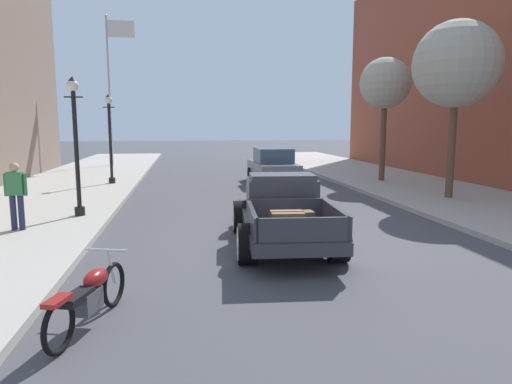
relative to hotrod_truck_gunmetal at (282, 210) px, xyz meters
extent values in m
plane|color=#47474C|center=(0.22, -0.02, -0.75)|extent=(140.00, 140.00, 0.00)
cube|color=#333338|center=(-0.02, -0.24, -0.21)|extent=(2.12, 5.02, 0.24)
cube|color=#333338|center=(0.01, 0.11, 0.31)|extent=(1.64, 1.21, 0.80)
cube|color=#333338|center=(0.01, 0.06, 0.77)|extent=(1.50, 1.04, 0.12)
cube|color=#3D4C5B|center=(0.05, 0.67, 0.47)|extent=(1.33, 0.14, 0.44)
cube|color=#333338|center=(0.11, 1.40, 0.17)|extent=(1.43, 1.59, 0.52)
cube|color=silver|center=(0.17, 2.20, 0.15)|extent=(0.69, 0.15, 0.47)
cube|color=#333338|center=(-0.12, -1.64, -0.07)|extent=(1.84, 2.22, 0.04)
cube|color=#333338|center=(-0.93, -1.58, 0.15)|extent=(0.24, 2.10, 0.44)
cube|color=#333338|center=(0.69, -1.70, 0.15)|extent=(0.24, 2.10, 0.44)
cube|color=#333338|center=(-0.20, -2.65, 0.15)|extent=(1.62, 0.20, 0.44)
cube|color=#333338|center=(-0.05, -0.63, 0.15)|extent=(1.62, 0.20, 0.44)
cylinder|color=black|center=(-0.81, 1.17, -0.35)|extent=(0.42, 0.82, 0.80)
cylinder|color=silver|center=(-0.99, 1.18, -0.35)|extent=(0.06, 0.66, 0.66)
cylinder|color=silver|center=(-1.00, 1.18, -0.35)|extent=(0.04, 0.24, 0.24)
cylinder|color=black|center=(0.98, 1.03, -0.35)|extent=(0.42, 0.82, 0.80)
cylinder|color=silver|center=(1.16, 1.02, -0.35)|extent=(0.06, 0.66, 0.66)
cylinder|color=silver|center=(1.17, 1.02, -0.35)|extent=(0.04, 0.24, 0.24)
cylinder|color=black|center=(-1.01, -1.52, -0.35)|extent=(0.42, 0.82, 0.80)
cylinder|color=silver|center=(-1.20, -1.51, -0.35)|extent=(0.06, 0.66, 0.66)
cylinder|color=silver|center=(-1.21, -1.51, -0.35)|extent=(0.04, 0.24, 0.24)
cylinder|color=black|center=(0.78, -1.65, -0.35)|extent=(0.42, 0.82, 0.80)
cylinder|color=silver|center=(0.96, -1.67, -0.35)|extent=(0.06, 0.66, 0.66)
cylinder|color=silver|center=(0.97, -1.67, -0.35)|extent=(0.04, 0.24, 0.24)
cube|color=brown|center=(-0.33, -1.97, 0.15)|extent=(0.63, 0.48, 0.40)
cube|color=#3D2D1E|center=(-0.33, -1.97, 0.15)|extent=(0.62, 0.10, 0.42)
cube|color=brown|center=(0.12, -1.36, 0.09)|extent=(0.45, 0.34, 0.28)
torus|color=black|center=(-3.26, -3.30, -0.42)|extent=(0.26, 0.66, 0.67)
torus|color=black|center=(-3.68, -4.69, -0.42)|extent=(0.26, 0.66, 0.67)
cube|color=#4C4C51|center=(-3.49, -4.05, -0.37)|extent=(0.36, 0.49, 0.28)
ellipsoid|color=maroon|center=(-3.41, -3.81, -0.14)|extent=(0.40, 0.57, 0.24)
cube|color=black|center=(-3.56, -4.29, -0.22)|extent=(0.37, 0.60, 0.10)
cylinder|color=silver|center=(-3.28, -3.36, -0.12)|extent=(0.12, 0.26, 0.58)
cylinder|color=silver|center=(-3.31, -3.48, 0.16)|extent=(0.60, 0.21, 0.04)
cube|color=maroon|center=(-3.68, -4.69, -0.10)|extent=(0.29, 0.44, 0.06)
cube|color=slate|center=(1.77, 10.34, -0.14)|extent=(1.74, 4.31, 0.80)
cube|color=#384C5B|center=(1.77, 10.19, 0.58)|extent=(1.53, 2.01, 0.64)
cylinder|color=black|center=(0.94, 11.63, -0.42)|extent=(0.22, 0.66, 0.66)
cylinder|color=black|center=(2.59, 11.63, -0.42)|extent=(0.22, 0.66, 0.66)
cylinder|color=black|center=(0.95, 9.05, -0.42)|extent=(0.22, 0.66, 0.66)
cylinder|color=black|center=(2.61, 9.05, -0.42)|extent=(0.22, 0.66, 0.66)
cylinder|color=#232847|center=(-6.31, 1.58, -0.17)|extent=(0.14, 0.14, 0.86)
cylinder|color=#232847|center=(-6.13, 1.58, -0.17)|extent=(0.14, 0.14, 0.86)
cube|color=#387A47|center=(-6.22, 1.58, 0.54)|extent=(0.36, 0.22, 0.56)
cylinder|color=#387A47|center=(-6.44, 1.58, 0.51)|extent=(0.09, 0.09, 0.54)
cylinder|color=#387A47|center=(-6.00, 1.58, 0.51)|extent=(0.09, 0.09, 0.54)
sphere|color=tan|center=(-6.22, 1.58, 0.94)|extent=(0.22, 0.22, 0.22)
cylinder|color=black|center=(-5.14, 3.25, -0.48)|extent=(0.28, 0.28, 0.24)
cylinder|color=black|center=(-5.14, 3.25, 1.24)|extent=(0.12, 0.12, 3.20)
cylinder|color=black|center=(-5.14, 3.25, 2.69)|extent=(0.50, 0.04, 0.04)
sphere|color=silver|center=(-5.14, 3.25, 3.00)|extent=(0.32, 0.32, 0.32)
cone|color=black|center=(-5.14, 3.25, 3.18)|extent=(0.24, 0.24, 0.14)
cylinder|color=black|center=(-5.36, 10.62, -0.48)|extent=(0.28, 0.28, 0.24)
cylinder|color=black|center=(-5.36, 10.62, 1.24)|extent=(0.12, 0.12, 3.20)
cylinder|color=black|center=(-5.36, 10.62, 2.69)|extent=(0.50, 0.04, 0.04)
sphere|color=silver|center=(-5.36, 10.62, 3.00)|extent=(0.32, 0.32, 0.32)
cone|color=black|center=(-5.36, 10.62, 3.18)|extent=(0.24, 0.24, 0.14)
cylinder|color=#B2B2B7|center=(-6.71, 19.93, 3.90)|extent=(0.12, 0.12, 9.00)
sphere|color=gold|center=(-6.71, 19.93, 8.48)|extent=(0.16, 0.16, 0.16)
cube|color=silver|center=(-5.85, 19.93, 7.75)|extent=(1.60, 0.03, 1.00)
cylinder|color=brown|center=(7.03, 4.67, 1.14)|extent=(0.26, 0.26, 3.48)
sphere|color=#ADA893|center=(7.03, 4.67, 3.98)|extent=(2.94, 2.94, 2.94)
cylinder|color=brown|center=(6.82, 9.83, 1.17)|extent=(0.26, 0.26, 3.54)
sphere|color=#ADA893|center=(6.82, 9.83, 3.80)|extent=(2.28, 2.28, 2.28)
camera|label=1|loc=(-2.17, -10.07, 1.93)|focal=32.09mm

